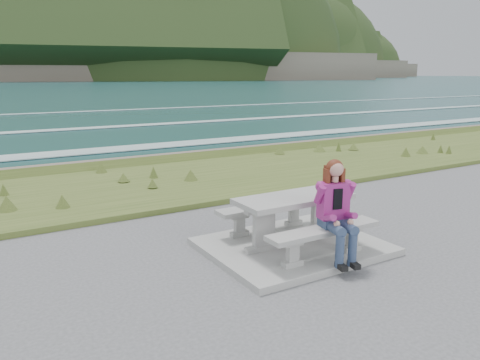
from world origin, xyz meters
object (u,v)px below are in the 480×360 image
at_px(picnic_table, 294,207).
at_px(bench_landward, 324,235).
at_px(bench_seaward, 268,210).
at_px(seated_woman, 338,224).

bearing_deg(picnic_table, bench_landward, -90.00).
xyz_separation_m(bench_landward, bench_seaward, (0.00, 1.40, 0.00)).
distance_m(picnic_table, bench_seaward, 0.74).
height_order(picnic_table, bench_seaward, picnic_table).
distance_m(picnic_table, bench_landward, 0.74).
distance_m(picnic_table, seated_woman, 0.84).
bearing_deg(seated_woman, bench_seaward, 107.79).
height_order(picnic_table, seated_woman, seated_woman).
height_order(bench_seaward, seated_woman, seated_woman).
bearing_deg(bench_seaward, bench_landward, -90.00).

